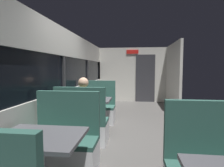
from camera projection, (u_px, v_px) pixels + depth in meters
ground_plane at (130, 136)px, 3.98m from camera, size 3.30×9.20×0.02m
carriage_window_panel_left at (63, 83)px, 4.06m from camera, size 0.09×8.48×2.30m
carriage_end_bulkhead at (134, 75)px, 8.03m from camera, size 2.90×0.11×2.30m
carriage_aisle_panel_right at (173, 76)px, 6.68m from camera, size 0.08×2.40×2.30m
dining_table_near_window at (40, 145)px, 1.96m from camera, size 0.90×0.70×0.74m
bench_near_window_facing_entry at (65, 146)px, 2.68m from camera, size 0.95×0.50×1.10m
dining_table_mid_window at (91, 103)px, 4.25m from camera, size 0.90×0.70×0.74m
bench_mid_window_facing_end at (82, 126)px, 3.59m from camera, size 0.95×0.50×1.10m
bench_mid_window_facing_entry at (97, 110)px, 4.97m from camera, size 0.95×0.50×1.10m
seated_passenger at (83, 115)px, 3.64m from camera, size 0.47×0.55×1.26m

